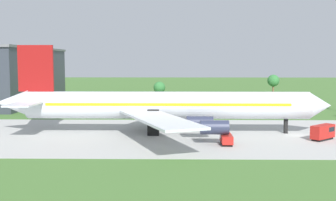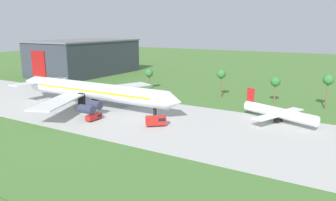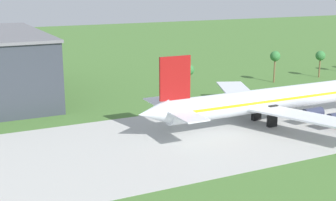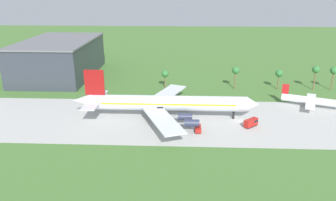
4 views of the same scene
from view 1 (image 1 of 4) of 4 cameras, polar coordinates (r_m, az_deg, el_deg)
ground_plane at (r=91.82m, az=16.83°, el=-4.51°), size 600.00×600.00×0.00m
taxiway_strip at (r=91.82m, az=16.83°, el=-4.50°), size 320.00×44.00×0.02m
jet_airliner at (r=89.69m, az=-0.82°, el=-0.68°), size 71.71×55.44×18.76m
baggage_tug at (r=79.08m, az=7.89°, el=-5.16°), size 2.07×5.31×1.83m
fuel_truck at (r=87.81m, az=20.27°, el=-4.01°), size 5.70×5.30×2.97m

